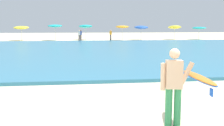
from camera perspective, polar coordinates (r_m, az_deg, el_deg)
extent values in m
cube|color=teal|center=(24.32, -4.89, 2.73)|extent=(120.00, 28.00, 0.14)
cylinder|color=#338E56|center=(6.08, 11.65, -9.19)|extent=(0.15, 0.15, 0.88)
cylinder|color=#338E56|center=(6.12, 13.39, -9.15)|extent=(0.15, 0.15, 0.88)
cube|color=beige|center=(5.93, 12.73, -2.31)|extent=(0.37, 0.27, 0.60)
sphere|color=beige|center=(5.87, 12.86, 1.92)|extent=(0.22, 0.22, 0.22)
cylinder|color=beige|center=(5.90, 10.52, -2.80)|extent=(0.10, 0.10, 0.58)
cylinder|color=beige|center=(6.00, 15.23, -2.08)|extent=(0.32, 0.15, 0.51)
ellipsoid|color=orange|center=(6.06, 17.32, -2.75)|extent=(0.58, 2.24, 0.19)
ellipsoid|color=blue|center=(6.06, 17.31, -2.92)|extent=(0.62, 2.33, 0.15)
cube|color=blue|center=(5.25, 19.90, -5.74)|extent=(0.04, 0.14, 0.14)
cylinder|color=beige|center=(42.84, -18.25, 5.67)|extent=(0.05, 0.05, 1.83)
ellipsoid|color=yellow|center=(42.82, -18.30, 6.98)|extent=(2.18, 2.20, 0.60)
cylinder|color=beige|center=(42.13, -11.69, 6.05)|extent=(0.05, 0.05, 2.09)
ellipsoid|color=#19ADB2|center=(42.11, -11.73, 7.55)|extent=(2.13, 2.15, 0.51)
cylinder|color=beige|center=(43.12, -5.47, 6.16)|extent=(0.05, 0.05, 2.02)
ellipsoid|color=#19ADB2|center=(43.10, -5.49, 7.59)|extent=(2.10, 2.11, 0.53)
cylinder|color=beige|center=(41.69, 2.14, 6.09)|extent=(0.05, 0.05, 1.96)
ellipsoid|color=#F4A31E|center=(41.67, 2.15, 7.52)|extent=(1.98, 1.99, 0.43)
cylinder|color=beige|center=(42.88, 6.05, 6.02)|extent=(0.05, 0.05, 1.84)
ellipsoid|color=blue|center=(42.87, 6.07, 7.35)|extent=(2.13, 2.15, 0.64)
cylinder|color=beige|center=(45.29, 12.82, 5.99)|extent=(0.05, 0.05, 1.87)
ellipsoid|color=yellow|center=(45.27, 12.85, 7.27)|extent=(2.06, 2.09, 0.66)
cylinder|color=beige|center=(46.74, 17.57, 5.80)|extent=(0.05, 0.05, 1.75)
ellipsoid|color=#19ADB2|center=(46.73, 17.61, 6.94)|extent=(2.25, 2.26, 0.41)
cylinder|color=#383842|center=(40.80, -6.48, 5.23)|extent=(0.20, 0.20, 0.84)
cube|color=#2D4CA5|center=(40.78, -6.49, 6.20)|extent=(0.32, 0.20, 0.54)
sphere|color=brown|center=(40.77, -6.50, 6.72)|extent=(0.20, 0.20, 0.20)
cylinder|color=#383842|center=(39.74, -6.81, 5.16)|extent=(0.20, 0.20, 0.84)
cube|color=white|center=(39.72, -6.83, 6.15)|extent=(0.32, 0.20, 0.54)
sphere|color=beige|center=(39.71, -6.84, 6.68)|extent=(0.20, 0.20, 0.20)
cylinder|color=#383842|center=(41.65, -0.28, 5.33)|extent=(0.20, 0.20, 0.84)
cube|color=orange|center=(41.63, -0.28, 6.28)|extent=(0.32, 0.20, 0.54)
sphere|color=tan|center=(41.62, -0.28, 6.79)|extent=(0.20, 0.20, 0.20)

